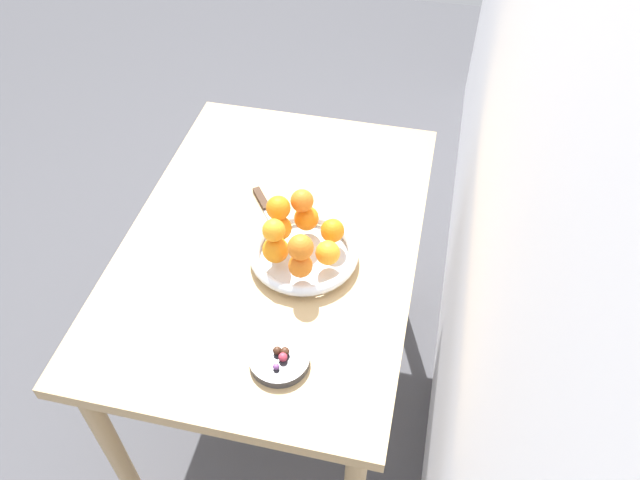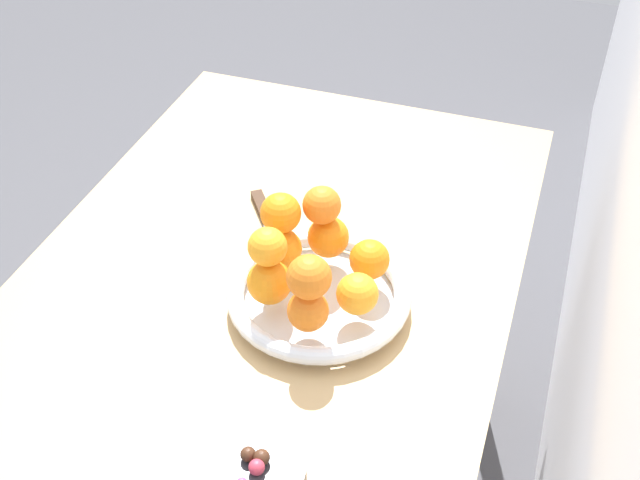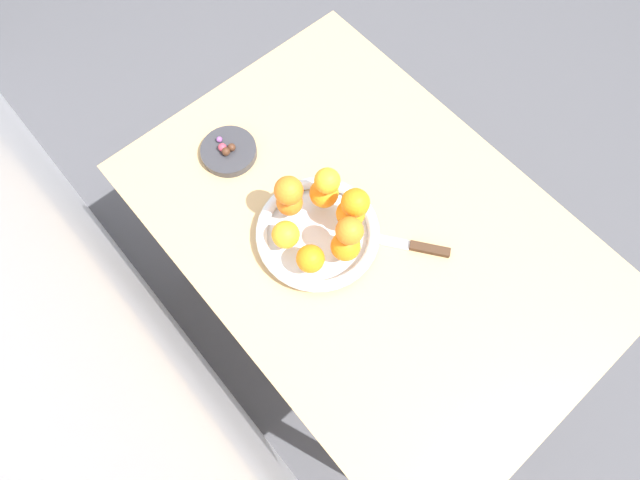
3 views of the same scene
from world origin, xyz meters
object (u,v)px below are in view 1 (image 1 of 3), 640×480
at_px(candy_ball_3, 276,367).
at_px(dining_table, 275,259).
at_px(orange_7, 302,201).
at_px(candy_ball_2, 283,357).
at_px(orange_5, 279,228).
at_px(orange_9, 278,208).
at_px(fruit_bowl, 304,254).
at_px(orange_4, 306,218).
at_px(orange_3, 332,231).
at_px(orange_8, 274,230).
at_px(orange_0, 276,250).
at_px(candy_dish, 279,359).
at_px(orange_2, 328,253).
at_px(candy_ball_1, 277,351).
at_px(knife, 269,213).
at_px(candy_ball_0, 285,352).
at_px(orange_1, 300,266).
at_px(orange_6, 301,247).

bearing_deg(candy_ball_3, dining_table, -163.26).
distance_m(orange_7, candy_ball_2, 0.40).
distance_m(orange_5, orange_9, 0.06).
xyz_separation_m(fruit_bowl, orange_4, (-0.08, -0.01, 0.05)).
relative_size(orange_3, orange_8, 1.08).
relative_size(orange_0, orange_3, 1.08).
height_order(candy_dish, orange_5, orange_5).
xyz_separation_m(orange_2, orange_7, (-0.10, -0.09, 0.06)).
distance_m(orange_3, candy_ball_1, 0.35).
xyz_separation_m(orange_0, orange_8, (-0.01, -0.00, 0.06)).
bearing_deg(knife, orange_8, 21.24).
relative_size(orange_3, candy_ball_0, 2.95).
height_order(orange_1, orange_8, orange_8).
distance_m(orange_6, orange_8, 0.08).
relative_size(orange_6, candy_ball_0, 3.03).
xyz_separation_m(dining_table, candy_ball_0, (0.36, 0.13, 0.12)).
bearing_deg(orange_0, orange_2, 99.05).
bearing_deg(orange_8, orange_9, -172.84).
bearing_deg(candy_ball_1, candy_dish, 40.16).
height_order(orange_8, candy_ball_1, orange_8).
relative_size(dining_table, orange_2, 18.13).
bearing_deg(orange_7, candy_dish, 5.86).
height_order(orange_0, orange_1, orange_0).
distance_m(dining_table, fruit_bowl, 0.16).
bearing_deg(knife, orange_5, 28.99).
distance_m(orange_2, orange_5, 0.15).
distance_m(orange_5, knife, 0.14).
bearing_deg(candy_ball_1, orange_2, 168.63).
distance_m(orange_2, candy_ball_1, 0.28).
bearing_deg(candy_dish, knife, -161.44).
height_order(orange_9, candy_ball_3, orange_9).
relative_size(fruit_bowl, orange_5, 4.35).
bearing_deg(orange_3, orange_9, -84.17).
height_order(dining_table, orange_8, orange_8).
bearing_deg(orange_3, orange_0, -51.71).
bearing_deg(candy_ball_0, candy_ball_3, -13.24).
relative_size(orange_9, candy_ball_3, 4.24).
relative_size(orange_0, candy_ball_2, 3.24).
xyz_separation_m(orange_0, orange_3, (-0.10, 0.12, -0.00)).
height_order(orange_1, orange_2, orange_2).
relative_size(orange_2, knife, 0.27).
relative_size(candy_dish, orange_0, 2.06).
relative_size(dining_table, orange_1, 18.68).
xyz_separation_m(orange_7, candy_ball_2, (0.39, 0.05, -0.10)).
bearing_deg(orange_2, orange_7, -138.96).
bearing_deg(orange_7, knife, -120.44).
relative_size(orange_8, orange_9, 0.92).
bearing_deg(orange_7, orange_2, 41.04).
bearing_deg(candy_ball_3, orange_1, -178.15).
height_order(orange_0, orange_4, same).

